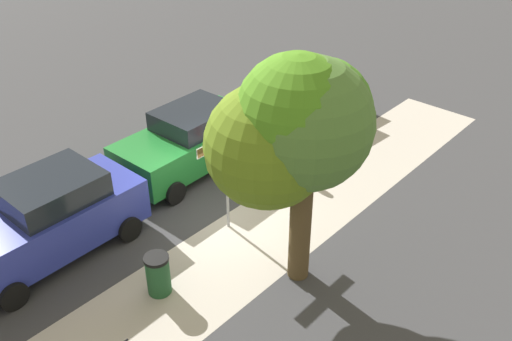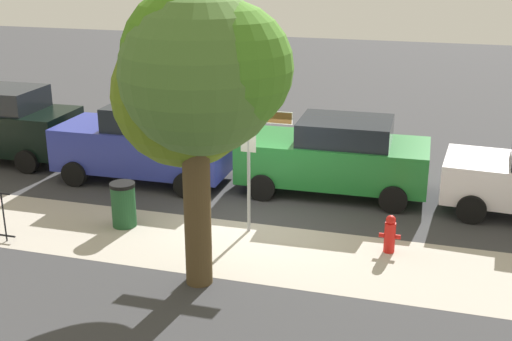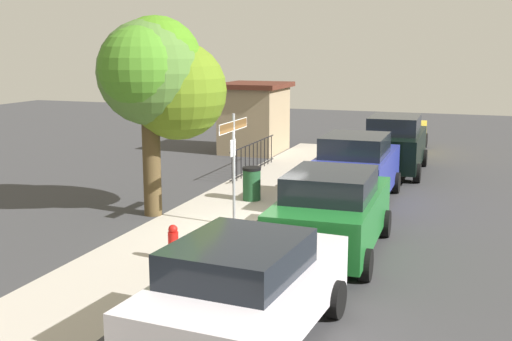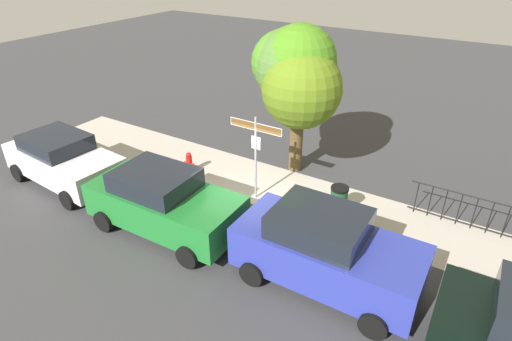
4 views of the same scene
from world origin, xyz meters
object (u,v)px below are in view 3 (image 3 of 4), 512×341
at_px(street_sign, 234,145).
at_px(shade_tree, 158,76).
at_px(car_yellow, 400,132).
at_px(trash_bin, 252,184).
at_px(car_white, 245,291).
at_px(car_blue, 356,168).
at_px(fire_hydrant, 173,243).
at_px(utility_shed, 254,117).
at_px(car_black, 394,144).
at_px(car_green, 332,211).

xyz_separation_m(street_sign, shade_tree, (0.21, 2.16, 1.66)).
height_order(car_yellow, trash_bin, car_yellow).
xyz_separation_m(car_white, trash_bin, (8.80, 3.11, -0.39)).
distance_m(street_sign, car_blue, 4.35).
relative_size(car_yellow, fire_hydrant, 5.77).
relative_size(utility_shed, fire_hydrant, 4.09).
bearing_deg(utility_shed, car_black, -113.00).
bearing_deg(trash_bin, utility_shed, 19.36).
bearing_deg(car_blue, trash_bin, 104.82).
bearing_deg(car_black, car_green, 178.55).
height_order(street_sign, fire_hydrant, street_sign).
bearing_deg(car_green, trash_bin, 38.11).
relative_size(car_blue, car_black, 0.97).
height_order(street_sign, car_green, street_sign).
relative_size(car_blue, utility_shed, 1.40).
height_order(car_green, car_black, car_black).
xyz_separation_m(car_green, car_yellow, (14.40, 0.37, -0.11)).
xyz_separation_m(car_white, car_green, (4.80, -0.20, 0.06)).
distance_m(street_sign, car_yellow, 13.35).
relative_size(shade_tree, trash_bin, 5.34).
distance_m(car_blue, fire_hydrant, 6.97).
xyz_separation_m(car_green, car_blue, (4.80, 0.41, 0.06)).
height_order(car_blue, car_black, car_black).
bearing_deg(shade_tree, street_sign, -95.49).
height_order(utility_shed, trash_bin, utility_shed).
height_order(car_green, utility_shed, utility_shed).
bearing_deg(street_sign, shade_tree, 84.51).
bearing_deg(shade_tree, utility_shed, 6.60).
relative_size(shade_tree, utility_shed, 1.64).
height_order(car_blue, trash_bin, car_blue).
height_order(car_white, fire_hydrant, car_white).
height_order(shade_tree, car_white, shade_tree).
height_order(shade_tree, trash_bin, shade_tree).
xyz_separation_m(car_white, fire_hydrant, (3.17, 2.81, -0.50)).
relative_size(shade_tree, fire_hydrant, 6.71).
distance_m(street_sign, fire_hydrant, 3.40).
bearing_deg(car_black, trash_bin, 147.87).
bearing_deg(car_blue, shade_tree, 124.90).
relative_size(car_blue, car_yellow, 0.99).
xyz_separation_m(car_blue, car_black, (4.80, -0.44, 0.03)).
bearing_deg(car_yellow, utility_shed, 110.93).
relative_size(car_white, fire_hydrant, 5.77).
relative_size(car_green, trash_bin, 4.65).
bearing_deg(street_sign, car_white, -156.93).
height_order(car_blue, utility_shed, utility_shed).
relative_size(car_black, car_yellow, 1.02).
distance_m(car_blue, trash_bin, 3.06).
xyz_separation_m(car_white, car_blue, (9.60, 0.21, 0.12)).
bearing_deg(car_white, car_yellow, 4.28).
distance_m(car_green, utility_shed, 13.75).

